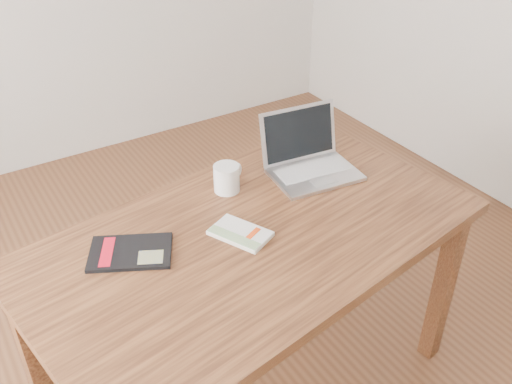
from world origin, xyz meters
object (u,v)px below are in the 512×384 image
laptop (309,159)px  coffee_mug (227,177)px  black_guidebook (130,252)px  desk (253,254)px  white_guidebook (240,233)px

laptop → coffee_mug: size_ratio=2.66×
black_guidebook → coffee_mug: size_ratio=2.30×
desk → coffee_mug: size_ratio=12.21×
desk → laptop: laptop is taller
laptop → black_guidebook: bearing=-165.3°
laptop → white_guidebook: bearing=-147.4°
laptop → coffee_mug: bearing=178.6°
desk → white_guidebook: white_guidebook is taller
coffee_mug → laptop: bearing=-31.5°
laptop → coffee_mug: laptop is taller
desk → coffee_mug: bearing=68.8°
desk → black_guidebook: black_guidebook is taller
white_guidebook → coffee_mug: bearing=43.9°
desk → black_guidebook: size_ratio=5.31×
coffee_mug → desk: bearing=-125.5°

